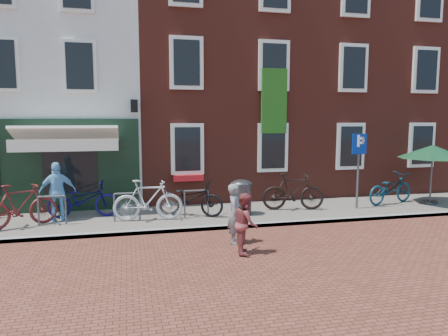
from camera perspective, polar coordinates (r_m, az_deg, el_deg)
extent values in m
plane|color=brown|center=(11.19, -5.34, -8.80)|extent=(80.00, 80.00, 0.00)
cube|color=slate|center=(12.78, -1.80, -6.56)|extent=(24.00, 3.00, 0.10)
cube|color=silver|center=(18.09, -24.96, 10.95)|extent=(8.00, 8.00, 9.00)
cube|color=maroon|center=(18.12, -2.22, 13.16)|extent=(6.00, 8.00, 10.00)
cube|color=maroon|center=(20.15, 15.19, 12.29)|extent=(6.00, 8.00, 10.00)
cylinder|color=#3A3A3D|center=(12.62, 2.39, -4.33)|extent=(0.62, 0.62, 0.93)
ellipsoid|color=#3A3A3D|center=(12.53, 2.40, -1.92)|extent=(0.62, 0.62, 0.28)
cylinder|color=#4C4C4F|center=(14.01, 17.97, -0.45)|extent=(0.07, 0.07, 2.42)
cube|color=navy|center=(13.92, 18.15, 3.17)|extent=(0.50, 0.04, 0.65)
cylinder|color=#4C4C4F|center=(15.92, 26.47, -4.27)|extent=(0.50, 0.50, 0.08)
cylinder|color=#4C4C4F|center=(15.78, 26.64, -1.03)|extent=(0.06, 0.06, 1.89)
cone|color=#123F22|center=(15.69, 26.83, 2.40)|extent=(2.26, 2.26, 0.45)
imported|color=slate|center=(10.06, 1.52, -6.29)|extent=(0.51, 0.62, 1.45)
imported|color=brown|center=(9.34, 3.02, -7.61)|extent=(0.63, 0.75, 1.37)
imported|color=#74B9E8|center=(12.66, -21.95, -3.05)|extent=(1.06, 0.61, 1.69)
imported|color=#581A19|center=(12.39, -26.31, -4.67)|extent=(2.01, 1.39, 1.19)
imported|color=#110A4D|center=(12.93, -18.84, -4.12)|extent=(2.07, 0.81, 1.07)
imported|color=#BABABC|center=(12.04, -10.42, -4.38)|extent=(2.01, 0.70, 1.19)
imported|color=black|center=(12.46, -4.67, -4.18)|extent=(2.14, 1.54, 1.07)
imported|color=black|center=(13.39, 9.51, -3.22)|extent=(2.05, 0.95, 1.19)
imported|color=#0D3548|center=(15.28, 21.95, -2.60)|extent=(2.15, 1.24, 1.07)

